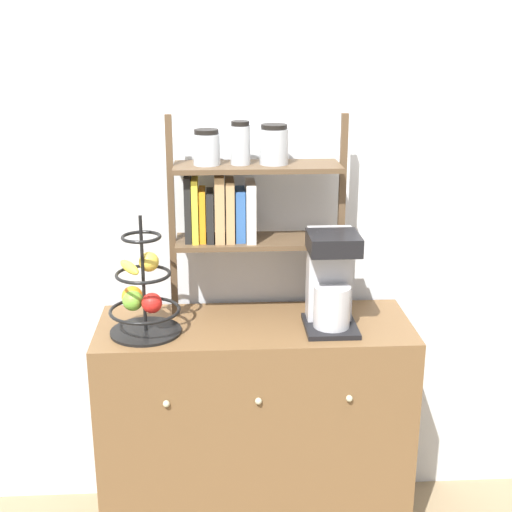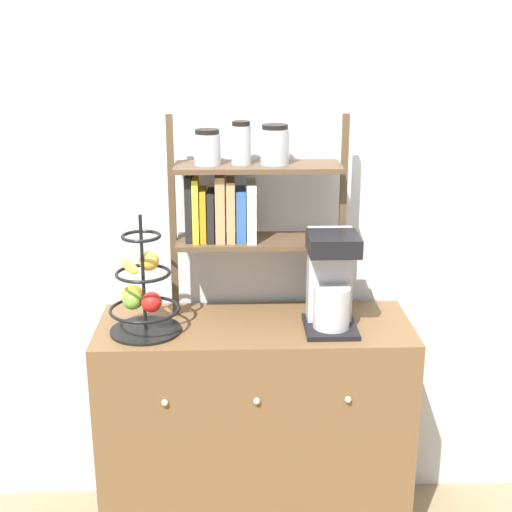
{
  "view_description": "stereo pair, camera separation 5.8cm",
  "coord_description": "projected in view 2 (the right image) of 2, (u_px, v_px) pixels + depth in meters",
  "views": [
    {
      "loc": [
        -0.13,
        -2.18,
        1.9
      ],
      "look_at": [
        0.0,
        0.22,
        1.13
      ],
      "focal_mm": 50.0,
      "sensor_mm": 36.0,
      "label": 1
    },
    {
      "loc": [
        -0.08,
        -2.18,
        1.9
      ],
      "look_at": [
        0.0,
        0.22,
        1.13
      ],
      "focal_mm": 50.0,
      "sensor_mm": 36.0,
      "label": 2
    }
  ],
  "objects": [
    {
      "name": "shelf_hutch",
      "position": [
        239.0,
        195.0,
        2.56
      ],
      "size": [
        0.64,
        0.2,
        0.75
      ],
      "color": "brown",
      "rests_on": "sideboard"
    },
    {
      "name": "coffee_maker",
      "position": [
        331.0,
        281.0,
        2.52
      ],
      "size": [
        0.19,
        0.22,
        0.36
      ],
      "color": "black",
      "rests_on": "sideboard"
    },
    {
      "name": "wall_back",
      "position": [
        252.0,
        193.0,
        2.71
      ],
      "size": [
        7.0,
        0.05,
        2.6
      ],
      "primitive_type": "cube",
      "color": "silver",
      "rests_on": "ground_plane"
    },
    {
      "name": "fruit_stand",
      "position": [
        142.0,
        294.0,
        2.5
      ],
      "size": [
        0.25,
        0.25,
        0.43
      ],
      "color": "black",
      "rests_on": "sideboard"
    },
    {
      "name": "sideboard",
      "position": [
        255.0,
        429.0,
        2.73
      ],
      "size": [
        1.15,
        0.45,
        0.87
      ],
      "color": "brown",
      "rests_on": "ground_plane"
    }
  ]
}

